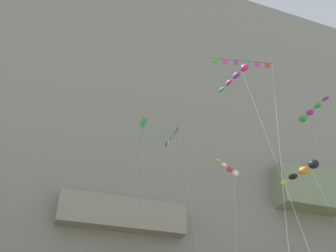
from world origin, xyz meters
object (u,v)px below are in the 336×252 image
at_px(kite_diamond_front_field, 143,130).
at_px(kite_banner_near_cliff, 174,148).
at_px(kite_windsock_upper_mid, 237,75).
at_px(kite_windsock_mid_left, 304,170).
at_px(kite_banner_upper_left, 244,71).
at_px(kite_windsock_low_right, 230,170).
at_px(kite_windsock_high_left, 310,113).

height_order(kite_diamond_front_field, kite_banner_near_cliff, kite_diamond_front_field).
bearing_deg(kite_windsock_upper_mid, kite_diamond_front_field, 110.57).
relative_size(kite_diamond_front_field, kite_windsock_mid_left, 1.62).
height_order(kite_banner_upper_left, kite_windsock_low_right, kite_banner_upper_left).
height_order(kite_banner_near_cliff, kite_windsock_mid_left, kite_banner_near_cliff).
xyz_separation_m(kite_windsock_high_left, kite_windsock_upper_mid, (-19.09, -11.97, -8.07)).
height_order(kite_windsock_mid_left, kite_windsock_low_right, kite_windsock_mid_left).
bearing_deg(kite_windsock_upper_mid, kite_banner_near_cliff, 100.87).
xyz_separation_m(kite_windsock_low_right, kite_windsock_upper_mid, (0.57, -1.92, 8.84)).
xyz_separation_m(kite_diamond_front_field, kite_windsock_low_right, (4.39, -11.28, -9.54)).
bearing_deg(kite_windsock_low_right, kite_windsock_mid_left, -8.04).
bearing_deg(kite_windsock_high_left, kite_windsock_low_right, -152.92).
bearing_deg(kite_diamond_front_field, kite_windsock_upper_mid, -69.43).
xyz_separation_m(kite_banner_upper_left, kite_windsock_low_right, (-0.61, 2.92, -8.51)).
distance_m(kite_banner_near_cliff, kite_banner_upper_left, 12.10).
height_order(kite_windsock_high_left, kite_windsock_low_right, kite_windsock_high_left).
bearing_deg(kite_banner_near_cliff, kite_windsock_low_right, -80.38).
height_order(kite_windsock_high_left, kite_windsock_upper_mid, kite_windsock_high_left).
height_order(kite_banner_near_cliff, kite_windsock_upper_mid, kite_windsock_upper_mid).
relative_size(kite_banner_near_cliff, kite_windsock_mid_left, 1.41).
relative_size(kite_banner_upper_left, kite_windsock_low_right, 1.60).
height_order(kite_banner_near_cliff, kite_banner_upper_left, kite_banner_upper_left).
xyz_separation_m(kite_banner_near_cliff, kite_windsock_low_right, (1.49, -8.81, -6.45)).
relative_size(kite_windsock_low_right, kite_windsock_upper_mid, 0.64).
distance_m(kite_windsock_mid_left, kite_windsock_upper_mid, 10.25).
bearing_deg(kite_banner_upper_left, kite_windsock_low_right, 101.75).
relative_size(kite_banner_near_cliff, kite_windsock_high_left, 0.72).
bearing_deg(kite_windsock_mid_left, kite_banner_near_cliff, 130.13).
bearing_deg(kite_windsock_low_right, kite_diamond_front_field, 111.24).
xyz_separation_m(kite_diamond_front_field, kite_banner_near_cliff, (2.89, -2.47, -3.09)).
relative_size(kite_diamond_front_field, kite_banner_upper_left, 1.06).
relative_size(kite_banner_upper_left, kite_windsock_upper_mid, 1.03).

